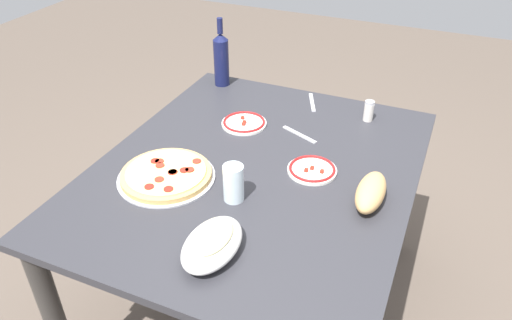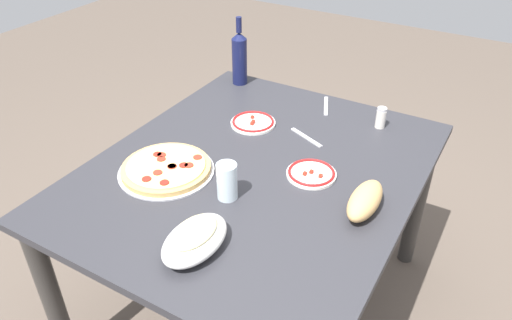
{
  "view_description": "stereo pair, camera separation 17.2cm",
  "coord_description": "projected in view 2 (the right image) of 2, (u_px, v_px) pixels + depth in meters",
  "views": [
    {
      "loc": [
        1.32,
        0.57,
        1.73
      ],
      "look_at": [
        0.0,
        0.0,
        0.76
      ],
      "focal_mm": 34.45,
      "sensor_mm": 36.0,
      "label": 1
    },
    {
      "loc": [
        1.25,
        0.73,
        1.73
      ],
      "look_at": [
        0.0,
        0.0,
        0.76
      ],
      "focal_mm": 34.45,
      "sensor_mm": 36.0,
      "label": 2
    }
  ],
  "objects": [
    {
      "name": "spice_shaker",
      "position": [
        381.0,
        118.0,
        1.97
      ],
      "size": [
        0.04,
        0.04,
        0.09
      ],
      "color": "silver",
      "rests_on": "dining_table"
    },
    {
      "name": "bread_loaf",
      "position": [
        365.0,
        200.0,
        1.53
      ],
      "size": [
        0.21,
        0.09,
        0.08
      ],
      "primitive_type": "ellipsoid",
      "color": "tan",
      "rests_on": "dining_table"
    },
    {
      "name": "dining_table",
      "position": [
        256.0,
        190.0,
        1.81
      ],
      "size": [
        1.32,
        1.1,
        0.73
      ],
      "color": "#2D2D33",
      "rests_on": "ground"
    },
    {
      "name": "fork_right",
      "position": [
        326.0,
        106.0,
        2.14
      ],
      "size": [
        0.16,
        0.08,
        0.0
      ],
      "primitive_type": "cube",
      "rotation": [
        0.0,
        0.0,
        0.4
      ],
      "color": "#B7B7BC",
      "rests_on": "dining_table"
    },
    {
      "name": "baked_pasta_dish",
      "position": [
        195.0,
        238.0,
        1.39
      ],
      "size": [
        0.24,
        0.15,
        0.08
      ],
      "color": "white",
      "rests_on": "dining_table"
    },
    {
      "name": "fork_left",
      "position": [
        306.0,
        137.0,
        1.92
      ],
      "size": [
        0.08,
        0.16,
        0.0
      ],
      "primitive_type": "cube",
      "rotation": [
        0.0,
        0.0,
        4.3
      ],
      "color": "#B7B7BC",
      "rests_on": "dining_table"
    },
    {
      "name": "ground_plane",
      "position": [
        256.0,
        303.0,
        2.16
      ],
      "size": [
        8.0,
        8.0,
        0.0
      ],
      "primitive_type": "plane",
      "color": "brown",
      "rests_on": "ground"
    },
    {
      "name": "pepperoni_pizza",
      "position": [
        166.0,
        168.0,
        1.72
      ],
      "size": [
        0.34,
        0.34,
        0.03
      ],
      "color": "#B7B7BC",
      "rests_on": "dining_table"
    },
    {
      "name": "side_plate_near",
      "position": [
        253.0,
        122.0,
        2.01
      ],
      "size": [
        0.18,
        0.18,
        0.02
      ],
      "color": "white",
      "rests_on": "dining_table"
    },
    {
      "name": "side_plate_far",
      "position": [
        311.0,
        173.0,
        1.71
      ],
      "size": [
        0.18,
        0.18,
        0.02
      ],
      "color": "white",
      "rests_on": "dining_table"
    },
    {
      "name": "wine_bottle",
      "position": [
        239.0,
        57.0,
        2.27
      ],
      "size": [
        0.07,
        0.07,
        0.32
      ],
      "color": "#141942",
      "rests_on": "dining_table"
    },
    {
      "name": "water_glass",
      "position": [
        227.0,
        181.0,
        1.58
      ],
      "size": [
        0.07,
        0.07,
        0.13
      ],
      "primitive_type": "cylinder",
      "color": "silver",
      "rests_on": "dining_table"
    }
  ]
}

